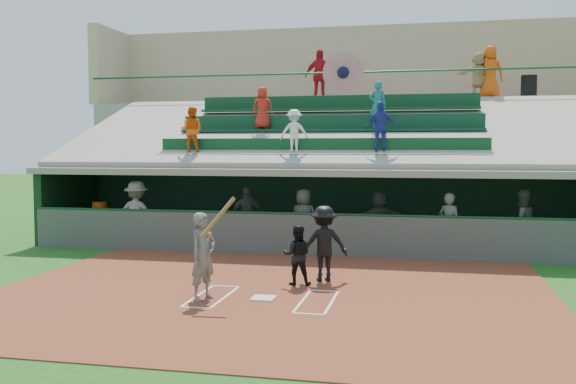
% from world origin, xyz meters
% --- Properties ---
extents(ground, '(100.00, 100.00, 0.00)m').
position_xyz_m(ground, '(0.00, 0.00, 0.00)').
color(ground, '#194E15').
rests_on(ground, ground).
extents(dirt_slab, '(11.00, 9.00, 0.02)m').
position_xyz_m(dirt_slab, '(0.00, 0.50, 0.01)').
color(dirt_slab, brown).
rests_on(dirt_slab, ground).
extents(home_plate, '(0.43, 0.43, 0.03)m').
position_xyz_m(home_plate, '(0.00, 0.00, 0.04)').
color(home_plate, silver).
rests_on(home_plate, dirt_slab).
extents(batters_box_chalk, '(2.65, 1.85, 0.01)m').
position_xyz_m(batters_box_chalk, '(0.00, 0.00, 0.02)').
color(batters_box_chalk, white).
rests_on(batters_box_chalk, dirt_slab).
extents(dugout_floor, '(16.00, 3.50, 0.04)m').
position_xyz_m(dugout_floor, '(0.00, 6.75, 0.02)').
color(dugout_floor, gray).
rests_on(dugout_floor, ground).
extents(concourse_slab, '(20.00, 3.00, 4.60)m').
position_xyz_m(concourse_slab, '(0.00, 13.50, 2.30)').
color(concourse_slab, gray).
rests_on(concourse_slab, ground).
extents(grandstand, '(20.40, 10.40, 7.80)m').
position_xyz_m(grandstand, '(-0.01, 10.51, 2.26)').
color(grandstand, '#494E49').
rests_on(grandstand, ground).
extents(batter_at_plate, '(0.93, 0.77, 1.95)m').
position_xyz_m(batter_at_plate, '(-1.09, -0.28, 0.85)').
color(batter_at_plate, '#52544F').
rests_on(batter_at_plate, dirt_slab).
extents(catcher, '(0.66, 0.55, 1.24)m').
position_xyz_m(catcher, '(0.38, 1.37, 0.64)').
color(catcher, black).
rests_on(catcher, dirt_slab).
extents(home_umpire, '(1.18, 0.91, 1.61)m').
position_xyz_m(home_umpire, '(0.86, 1.88, 0.82)').
color(home_umpire, black).
rests_on(home_umpire, dirt_slab).
extents(dugout_bench, '(14.44, 5.03, 0.45)m').
position_xyz_m(dugout_bench, '(-0.21, 7.88, 0.27)').
color(dugout_bench, olive).
rests_on(dugout_bench, dugout_floor).
extents(white_table, '(0.89, 0.69, 0.74)m').
position_xyz_m(white_table, '(-6.65, 6.23, 0.41)').
color(white_table, silver).
rests_on(white_table, dugout_floor).
extents(water_cooler, '(0.44, 0.44, 0.44)m').
position_xyz_m(water_cooler, '(-6.68, 6.19, 1.00)').
color(water_cooler, '#E54F0D').
rests_on(water_cooler, white_table).
extents(dugout_player_a, '(1.26, 0.78, 1.88)m').
position_xyz_m(dugout_player_a, '(-5.01, 5.20, 0.98)').
color(dugout_player_a, '#595B56').
rests_on(dugout_player_a, dugout_floor).
extents(dugout_player_b, '(1.08, 0.76, 1.70)m').
position_xyz_m(dugout_player_b, '(-2.13, 6.53, 0.89)').
color(dugout_player_b, '#545752').
rests_on(dugout_player_b, dugout_floor).
extents(dugout_player_c, '(0.91, 0.69, 1.68)m').
position_xyz_m(dugout_player_c, '(-0.34, 5.99, 0.88)').
color(dugout_player_c, '#545752').
rests_on(dugout_player_c, dugout_floor).
extents(dugout_player_d, '(1.56, 1.10, 1.62)m').
position_xyz_m(dugout_player_d, '(1.71, 6.69, 0.85)').
color(dugout_player_d, '#51534E').
rests_on(dugout_player_d, dugout_floor).
extents(dugout_player_e, '(0.72, 0.64, 1.66)m').
position_xyz_m(dugout_player_e, '(3.60, 5.60, 0.87)').
color(dugout_player_e, '#5F615C').
rests_on(dugout_player_e, dugout_floor).
extents(dugout_player_f, '(1.03, 0.93, 1.73)m').
position_xyz_m(dugout_player_f, '(5.48, 6.22, 0.90)').
color(dugout_player_f, '#5D605A').
rests_on(dugout_player_f, dugout_floor).
extents(trash_bin, '(0.55, 0.55, 0.82)m').
position_xyz_m(trash_bin, '(6.54, 12.66, 5.01)').
color(trash_bin, black).
rests_on(trash_bin, concourse_slab).
extents(concourse_staff_a, '(1.18, 0.49, 2.00)m').
position_xyz_m(concourse_staff_a, '(-0.99, 12.87, 5.60)').
color(concourse_staff_a, '#A7131B').
rests_on(concourse_staff_a, concourse_slab).
extents(concourse_staff_b, '(0.96, 0.66, 1.90)m').
position_xyz_m(concourse_staff_b, '(5.20, 12.58, 5.55)').
color(concourse_staff_b, '#E04C0D').
rests_on(concourse_staff_b, concourse_slab).
extents(concourse_staff_c, '(1.62, 1.10, 1.68)m').
position_xyz_m(concourse_staff_c, '(4.79, 12.54, 5.44)').
color(concourse_staff_c, tan).
rests_on(concourse_staff_c, concourse_slab).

